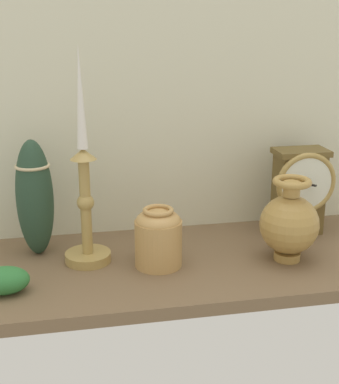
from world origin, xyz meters
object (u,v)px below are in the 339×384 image
at_px(brass_vase_jar, 158,236).
at_px(candlestick_tall_left, 85,199).
at_px(mantel_clock, 300,189).
at_px(tall_ceramic_vase, 35,197).
at_px(brass_vase_bulbous, 289,223).

bearing_deg(brass_vase_jar, candlestick_tall_left, 161.45).
height_order(candlestick_tall_left, brass_vase_jar, candlestick_tall_left).
xyz_separation_m(mantel_clock, tall_ceramic_vase, (-0.55, -0.01, 0.02)).
relative_size(candlestick_tall_left, brass_vase_bulbous, 2.48).
relative_size(brass_vase_bulbous, tall_ceramic_vase, 0.71).
relative_size(candlestick_tall_left, brass_vase_jar, 3.56).
distance_m(mantel_clock, brass_vase_jar, 0.35).
distance_m(brass_vase_jar, tall_ceramic_vase, 0.25).
distance_m(mantel_clock, brass_vase_bulbous, 0.15).
xyz_separation_m(mantel_clock, candlestick_tall_left, (-0.46, -0.06, 0.03)).
relative_size(candlestick_tall_left, tall_ceramic_vase, 1.76).
height_order(brass_vase_jar, tall_ceramic_vase, tall_ceramic_vase).
bearing_deg(mantel_clock, brass_vase_bulbous, -120.60).
bearing_deg(tall_ceramic_vase, mantel_clock, 0.59).
height_order(mantel_clock, tall_ceramic_vase, tall_ceramic_vase).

